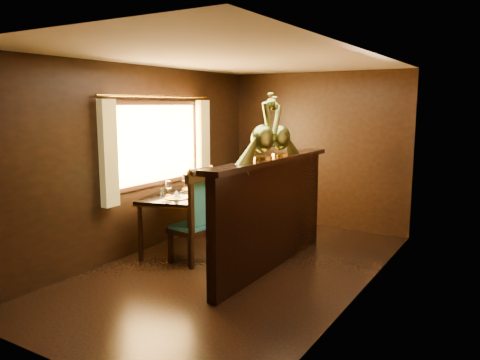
{
  "coord_description": "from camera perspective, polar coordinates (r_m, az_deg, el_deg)",
  "views": [
    {
      "loc": [
        2.88,
        -4.63,
        1.98
      ],
      "look_at": [
        -0.06,
        0.18,
        1.07
      ],
      "focal_mm": 35.0,
      "sensor_mm": 36.0,
      "label": 1
    }
  ],
  "objects": [
    {
      "name": "chair_right",
      "position": [
        6.57,
        4.1,
        -2.25
      ],
      "size": [
        0.51,
        0.54,
        1.32
      ],
      "rotation": [
        0.0,
        0.0,
        0.1
      ],
      "color": "black",
      "rests_on": "ground"
    },
    {
      "name": "partition",
      "position": [
        5.69,
        3.92,
        -3.74
      ],
      "size": [
        0.26,
        2.7,
        1.36
      ],
      "color": "black",
      "rests_on": "ground"
    },
    {
      "name": "peacock_right",
      "position": [
        5.73,
        4.98,
        6.51
      ],
      "size": [
        0.23,
        0.61,
        0.72
      ],
      "primitive_type": null,
      "color": "#194C30",
      "rests_on": "partition"
    },
    {
      "name": "chair_left",
      "position": [
        5.82,
        -5.25,
        -4.12
      ],
      "size": [
        0.5,
        0.52,
        1.24
      ],
      "rotation": [
        0.0,
        0.0,
        -0.12
      ],
      "color": "black",
      "rests_on": "ground"
    },
    {
      "name": "room_shell",
      "position": [
        5.52,
        -1.1,
        5.01
      ],
      "size": [
        3.04,
        5.04,
        2.52
      ],
      "color": "black",
      "rests_on": "ground"
    },
    {
      "name": "dining_table",
      "position": [
        6.42,
        -7.1,
        -2.28
      ],
      "size": [
        1.16,
        1.51,
        0.99
      ],
      "rotation": [
        0.0,
        0.0,
        0.29
      ],
      "color": "black",
      "rests_on": "ground"
    },
    {
      "name": "ground",
      "position": [
        5.8,
        -0.42,
        -10.83
      ],
      "size": [
        5.0,
        5.0,
        0.0
      ],
      "primitive_type": "plane",
      "color": "black",
      "rests_on": "ground"
    },
    {
      "name": "peacock_left",
      "position": [
        5.33,
        2.79,
        6.56
      ],
      "size": [
        0.24,
        0.64,
        0.76
      ],
      "primitive_type": null,
      "color": "#194C30",
      "rests_on": "partition"
    }
  ]
}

